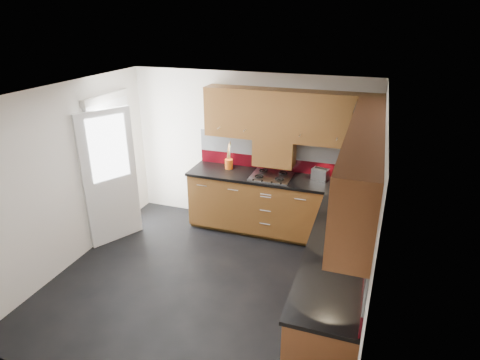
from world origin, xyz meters
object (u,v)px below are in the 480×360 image
at_px(gas_hob, 271,176).
at_px(toaster, 320,174).
at_px(food_processor, 349,188).
at_px(utensil_pot, 229,163).

height_order(gas_hob, toaster, toaster).
distance_m(toaster, food_processor, 0.70).
height_order(utensil_pot, toaster, utensil_pot).
bearing_deg(gas_hob, utensil_pot, 169.37).
relative_size(gas_hob, utensil_pot, 1.34).
bearing_deg(toaster, food_processor, -50.68).
distance_m(gas_hob, food_processor, 1.21).
bearing_deg(toaster, gas_hob, -167.61).
bearing_deg(utensil_pot, gas_hob, -10.63).
distance_m(utensil_pot, food_processor, 1.93).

